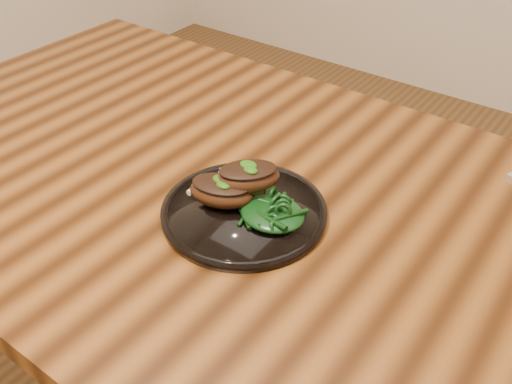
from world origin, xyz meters
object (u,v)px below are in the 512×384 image
greens_heap (273,210)px  desk (280,245)px  plate (244,211)px  lamb_chop_front (221,191)px

greens_heap → desk: bearing=110.8°
plate → lamb_chop_front: (-0.04, -0.01, 0.03)m
plate → lamb_chop_front: bearing=-166.2°
desk → lamb_chop_front: (-0.06, -0.06, 0.12)m
plate → greens_heap: size_ratio=2.56×
desk → greens_heap: size_ratio=16.87×
desk → plate: size_ratio=6.58×
desk → lamb_chop_front: size_ratio=14.42×
lamb_chop_front → plate: bearing=13.8°
desk → greens_heap: (0.02, -0.05, 0.11)m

